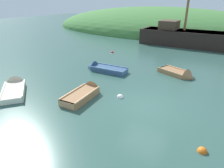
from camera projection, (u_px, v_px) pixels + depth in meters
The scene contains 10 objects.
ground_plane at pixel (145, 106), 11.13m from camera, with size 120.00×120.00×0.00m, color #33564C.
shore_hill at pixel (156, 30), 39.03m from camera, with size 44.78×23.01×8.63m, color #477F3D.
sailing_ship at pixel (201, 41), 24.62m from camera, with size 17.94×3.61×11.65m.
rowboat_outer_left at pixel (15, 89), 13.07m from camera, with size 3.50×3.21×1.20m.
rowboat_far at pixel (85, 94), 12.28m from camera, with size 1.31×3.27×1.10m.
rowboat_near_dock at pixel (179, 74), 15.60m from camera, with size 3.18×2.23×1.18m.
rowboat_portside at pixel (103, 69), 16.69m from camera, with size 3.67×1.29×1.14m.
buoy_red at pixel (112, 53), 22.42m from camera, with size 0.34×0.34×0.34m, color red.
buoy_white at pixel (120, 97), 12.17m from camera, with size 0.40×0.40×0.40m, color white.
buoy_orange at pixel (202, 152), 7.83m from camera, with size 0.39×0.39×0.39m, color orange.
Camera 1 is at (3.33, -9.35, 5.53)m, focal length 31.81 mm.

